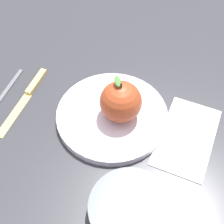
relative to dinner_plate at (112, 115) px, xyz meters
name	(u,v)px	position (x,y,z in m)	size (l,w,h in m)	color
ground_plane	(91,119)	(0.03, 0.03, -0.01)	(2.40, 2.40, 0.00)	#2D2D33
dinner_plate	(112,115)	(0.00, 0.00, 0.00)	(0.23, 0.23, 0.02)	silver
apple	(121,102)	(-0.01, -0.01, 0.05)	(0.08, 0.08, 0.10)	#9E3D1E
side_bowl	(130,209)	(-0.17, 0.11, 0.01)	(0.14, 0.14, 0.04)	#4C5156
knife	(27,95)	(0.17, 0.10, -0.01)	(0.11, 0.18, 0.01)	#D8B766
linen_napkin	(187,136)	(-0.14, -0.08, -0.01)	(0.10, 0.18, 0.00)	silver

